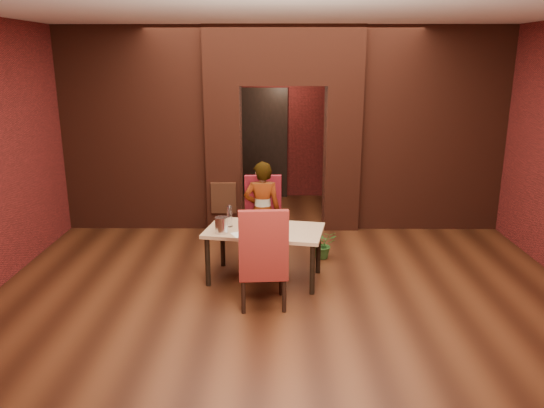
# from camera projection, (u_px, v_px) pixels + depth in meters

# --- Properties ---
(floor) EXTENTS (8.00, 8.00, 0.00)m
(floor) POSITION_uv_depth(u_px,v_px,m) (284.00, 272.00, 6.96)
(floor) COLOR #422010
(floor) RESTS_ON ground
(ceiling) EXTENTS (7.00, 8.00, 0.04)m
(ceiling) POSITION_uv_depth(u_px,v_px,m) (286.00, 14.00, 6.11)
(ceiling) COLOR silver
(ceiling) RESTS_ON ground
(wall_back) EXTENTS (7.00, 0.04, 3.20)m
(wall_back) POSITION_uv_depth(u_px,v_px,m) (282.00, 116.00, 10.39)
(wall_back) COLOR maroon
(wall_back) RESTS_ON ground
(wall_front) EXTENTS (7.00, 0.04, 3.20)m
(wall_front) POSITION_uv_depth(u_px,v_px,m) (298.00, 287.00, 2.68)
(wall_front) COLOR maroon
(wall_front) RESTS_ON ground
(wall_left) EXTENTS (0.04, 8.00, 3.20)m
(wall_left) POSITION_uv_depth(u_px,v_px,m) (3.00, 151.00, 6.56)
(wall_left) COLOR maroon
(wall_left) RESTS_ON ground
(pillar_left) EXTENTS (0.55, 0.55, 2.30)m
(pillar_left) POSITION_uv_depth(u_px,v_px,m) (224.00, 158.00, 8.59)
(pillar_left) COLOR maroon
(pillar_left) RESTS_ON ground
(pillar_right) EXTENTS (0.55, 0.55, 2.30)m
(pillar_right) POSITION_uv_depth(u_px,v_px,m) (342.00, 158.00, 8.58)
(pillar_right) COLOR maroon
(pillar_right) RESTS_ON ground
(lintel) EXTENTS (2.45, 0.55, 0.90)m
(lintel) POSITION_uv_depth(u_px,v_px,m) (283.00, 55.00, 8.16)
(lintel) COLOR maroon
(lintel) RESTS_ON ground
(wing_wall_left) EXTENTS (2.28, 0.35, 3.20)m
(wing_wall_left) POSITION_uv_depth(u_px,v_px,m) (136.00, 130.00, 8.48)
(wing_wall_left) COLOR maroon
(wing_wall_left) RESTS_ON ground
(wing_wall_right) EXTENTS (2.28, 0.35, 3.20)m
(wing_wall_right) POSITION_uv_depth(u_px,v_px,m) (431.00, 130.00, 8.45)
(wing_wall_right) COLOR maroon
(wing_wall_right) RESTS_ON ground
(vent_panel) EXTENTS (0.40, 0.03, 0.50)m
(vent_panel) POSITION_uv_depth(u_px,v_px,m) (224.00, 198.00, 8.47)
(vent_panel) COLOR #AB5731
(vent_panel) RESTS_ON ground
(rear_door) EXTENTS (0.90, 0.08, 2.10)m
(rear_door) POSITION_uv_depth(u_px,v_px,m) (262.00, 145.00, 10.48)
(rear_door) COLOR black
(rear_door) RESTS_ON ground
(rear_door_frame) EXTENTS (1.02, 0.04, 2.22)m
(rear_door_frame) POSITION_uv_depth(u_px,v_px,m) (261.00, 145.00, 10.44)
(rear_door_frame) COLOR black
(rear_door_frame) RESTS_ON ground
(dining_table) EXTENTS (1.55, 1.05, 0.67)m
(dining_table) POSITION_uv_depth(u_px,v_px,m) (265.00, 254.00, 6.66)
(dining_table) COLOR tan
(dining_table) RESTS_ON ground
(chair_far) EXTENTS (0.54, 0.54, 1.13)m
(chair_far) POSITION_uv_depth(u_px,v_px,m) (263.00, 219.00, 7.33)
(chair_far) COLOR maroon
(chair_far) RESTS_ON ground
(chair_near) EXTENTS (0.57, 0.57, 1.18)m
(chair_near) POSITION_uv_depth(u_px,v_px,m) (263.00, 255.00, 5.91)
(chair_near) COLOR maroon
(chair_near) RESTS_ON ground
(person_seated) EXTENTS (0.51, 0.35, 1.38)m
(person_seated) POSITION_uv_depth(u_px,v_px,m) (262.00, 211.00, 7.25)
(person_seated) COLOR white
(person_seated) RESTS_ON ground
(wine_glass_a) EXTENTS (0.08, 0.08, 0.20)m
(wine_glass_a) POSITION_uv_depth(u_px,v_px,m) (257.00, 219.00, 6.62)
(wine_glass_a) COLOR white
(wine_glass_a) RESTS_ON dining_table
(wine_glass_b) EXTENTS (0.09, 0.09, 0.22)m
(wine_glass_b) POSITION_uv_depth(u_px,v_px,m) (267.00, 221.00, 6.51)
(wine_glass_b) COLOR white
(wine_glass_b) RESTS_ON dining_table
(wine_glass_c) EXTENTS (0.09, 0.09, 0.22)m
(wine_glass_c) POSITION_uv_depth(u_px,v_px,m) (280.00, 223.00, 6.43)
(wine_glass_c) COLOR white
(wine_glass_c) RESTS_ON dining_table
(tasting_sheet) EXTENTS (0.32, 0.29, 0.00)m
(tasting_sheet) POSITION_uv_depth(u_px,v_px,m) (243.00, 234.00, 6.38)
(tasting_sheet) COLOR silver
(tasting_sheet) RESTS_ON dining_table
(wine_bucket) EXTENTS (0.16, 0.16, 0.20)m
(wine_bucket) POSITION_uv_depth(u_px,v_px,m) (222.00, 225.00, 6.39)
(wine_bucket) COLOR silver
(wine_bucket) RESTS_ON dining_table
(water_bottle) EXTENTS (0.07, 0.07, 0.28)m
(water_bottle) POSITION_uv_depth(u_px,v_px,m) (230.00, 216.00, 6.62)
(water_bottle) COLOR white
(water_bottle) RESTS_ON dining_table
(potted_plant) EXTENTS (0.42, 0.38, 0.41)m
(potted_plant) POSITION_uv_depth(u_px,v_px,m) (323.00, 244.00, 7.40)
(potted_plant) COLOR #2B5B23
(potted_plant) RESTS_ON ground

